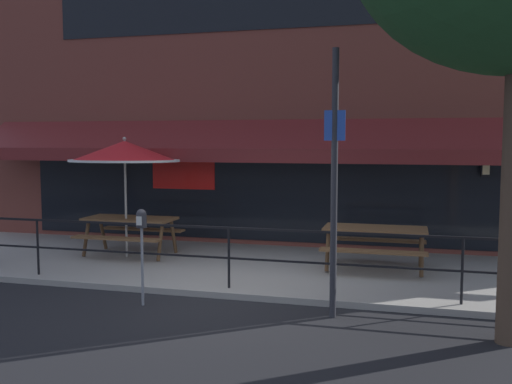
# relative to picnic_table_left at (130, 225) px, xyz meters

# --- Properties ---
(ground_plane) EXTENTS (120.00, 120.00, 0.00)m
(ground_plane) POSITION_rel_picnic_table_left_xyz_m (2.69, -2.20, -0.71)
(ground_plane) COLOR black
(patio_deck) EXTENTS (15.00, 4.00, 0.10)m
(patio_deck) POSITION_rel_picnic_table_left_xyz_m (2.69, -0.20, -0.66)
(patio_deck) COLOR #9E998E
(patio_deck) RESTS_ON ground
(restaurant_building) EXTENTS (15.00, 1.60, 7.80)m
(restaurant_building) POSITION_rel_picnic_table_left_xyz_m (2.69, 2.02, 3.16)
(restaurant_building) COLOR brown
(restaurant_building) RESTS_ON ground
(patio_railing) EXTENTS (13.84, 0.04, 0.97)m
(patio_railing) POSITION_rel_picnic_table_left_xyz_m (2.69, -1.90, 0.09)
(patio_railing) COLOR black
(patio_railing) RESTS_ON patio_deck
(picnic_table_left) EXTENTS (1.80, 1.42, 0.76)m
(picnic_table_left) POSITION_rel_picnic_table_left_xyz_m (0.00, 0.00, 0.00)
(picnic_table_left) COLOR brown
(picnic_table_left) RESTS_ON patio_deck
(picnic_table_centre) EXTENTS (1.80, 1.42, 0.76)m
(picnic_table_centre) POSITION_rel_picnic_table_left_xyz_m (4.82, -0.04, 0.00)
(picnic_table_centre) COLOR brown
(picnic_table_centre) RESTS_ON patio_deck
(patio_umbrella_left) EXTENTS (2.14, 2.14, 2.38)m
(patio_umbrella_left) POSITION_rel_picnic_table_left_xyz_m (-0.00, -0.15, 1.47)
(patio_umbrella_left) COLOR #B7B2A8
(patio_umbrella_left) RESTS_ON patio_deck
(parking_meter_far) EXTENTS (0.15, 0.16, 1.42)m
(parking_meter_far) POSITION_rel_picnic_table_left_xyz_m (1.65, -2.80, 0.44)
(parking_meter_far) COLOR gray
(parking_meter_far) RESTS_ON ground
(street_sign_pole) EXTENTS (0.28, 0.09, 3.63)m
(street_sign_pole) POSITION_rel_picnic_table_left_xyz_m (4.41, -2.66, 1.16)
(street_sign_pole) COLOR #2D2D33
(street_sign_pole) RESTS_ON ground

